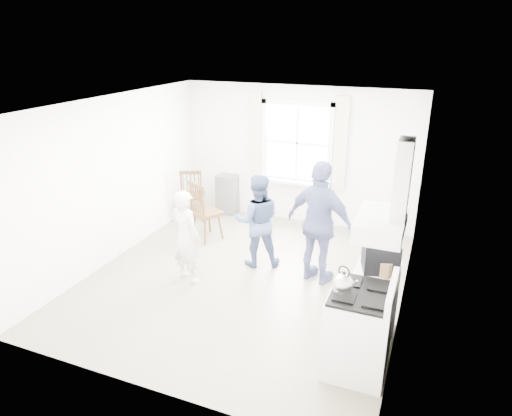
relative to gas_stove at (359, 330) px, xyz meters
The scene contains 15 objects.
room_shell 2.48m from the gas_stove, 144.75° to the left, with size 4.62×5.12×2.64m.
window_assembly 4.36m from the gas_stove, 116.71° to the left, with size 1.88×0.24×1.70m.
range_hood 1.43m from the gas_stove, ahead, with size 0.45×0.76×0.94m.
shelf_unit 4.95m from the gas_stove, 131.97° to the left, with size 0.40×0.30×0.80m, color slate.
gas_stove is the anchor object (origin of this frame).
kettle 0.61m from the gas_stove, 160.20° to the right, with size 0.22×0.22×0.31m.
low_cabinet 0.70m from the gas_stove, 84.32° to the left, with size 0.50×0.55×0.90m, color white.
stereo_stack 0.90m from the gas_stove, 82.91° to the left, with size 0.48×0.45×0.35m.
cardboard_box 0.78m from the gas_stove, 78.86° to the left, with size 0.27×0.19×0.17m, color #987049.
windsor_chair_a 4.86m from the gas_stove, 140.91° to the left, with size 0.57×0.56×1.04m.
windsor_chair_b 3.92m from the gas_stove, 143.95° to the left, with size 0.61×0.61×1.09m.
person_left 2.86m from the gas_stove, 160.11° to the left, with size 0.52×0.52×1.42m, color silver.
person_mid 2.67m from the gas_stove, 136.13° to the left, with size 0.73×0.73×1.49m, color #455580.
person_right 1.97m from the gas_stove, 117.67° to the left, with size 1.07×1.07×1.83m, color navy.
potted_plant 3.99m from the gas_stove, 110.47° to the left, with size 0.17×0.17×0.32m, color #35793D.
Camera 1 is at (2.42, -5.57, 3.47)m, focal length 32.00 mm.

